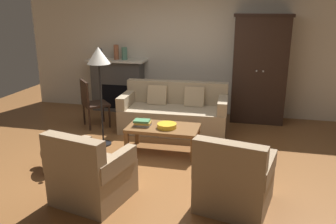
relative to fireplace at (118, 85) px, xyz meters
The scene contains 16 objects.
ground_plane 2.83m from the fireplace, 56.00° to the right, with size 9.60×9.60×0.00m, color brown.
back_wall 1.78m from the fireplace, ahead, with size 7.20×0.10×2.80m, color silver.
fireplace is the anchor object (origin of this frame).
armoire 2.99m from the fireplace, ahead, with size 1.06×0.57×2.07m.
couch 1.78m from the fireplace, 33.92° to the right, with size 1.95×0.91×0.86m.
coffee_table 2.55m from the fireplace, 53.28° to the right, with size 1.10×0.60×0.42m.
fruit_bowl 2.62m from the fireplace, 52.71° to the right, with size 0.30×0.30×0.07m, color gold.
book_stack 2.40m from the fireplace, 60.01° to the right, with size 0.26×0.19×0.10m.
mantel_vase_slate 0.76m from the fireplace, behind, with size 0.10×0.10×0.22m, color #565B66.
mantel_vase_terracotta 0.71m from the fireplace, 90.00° to the right, with size 0.11×0.11×0.31m, color #A86042.
mantel_vase_jade 0.71m from the fireplace, ahead, with size 0.12×0.12×0.26m, color slate.
armchair_near_left 3.76m from the fireplace, 73.91° to the right, with size 0.92×0.92×0.88m.
armchair_near_right 4.31m from the fireplace, 51.73° to the right, with size 0.91×0.91×0.88m.
side_chair_wooden 1.18m from the fireplace, 93.99° to the right, with size 0.62×0.62×0.90m.
floor_lamp 2.18m from the fireplace, 76.34° to the right, with size 0.36×0.36×1.60m.
dog 3.02m from the fireplace, 87.96° to the right, with size 0.42×0.48×0.39m.
Camera 1 is at (1.19, -4.61, 2.18)m, focal length 36.90 mm.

